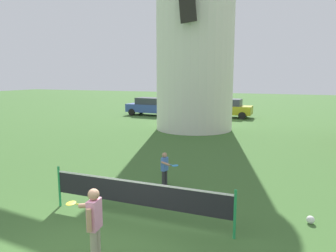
# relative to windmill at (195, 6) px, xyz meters

# --- Properties ---
(windmill) EXTENTS (10.20, 5.65, 16.50)m
(windmill) POSITION_rel_windmill_xyz_m (0.00, 0.00, 0.00)
(windmill) COLOR silver
(windmill) RESTS_ON ground_plane
(tennis_net) EXTENTS (4.71, 0.06, 1.10)m
(tennis_net) POSITION_rel_windmill_xyz_m (2.65, -13.32, -7.06)
(tennis_net) COLOR #238E4C
(tennis_net) RESTS_ON ground_plane
(player_near) EXTENTS (0.82, 0.48, 1.43)m
(player_near) POSITION_rel_windmill_xyz_m (2.67, -15.13, -6.94)
(player_near) COLOR #9E937F
(player_near) RESTS_ON ground_plane
(player_far) EXTENTS (0.66, 0.57, 1.08)m
(player_far) POSITION_rel_windmill_xyz_m (2.34, -10.79, -7.13)
(player_far) COLOR #333338
(player_far) RESTS_ON ground_plane
(stray_ball) EXTENTS (0.19, 0.19, 0.19)m
(stray_ball) POSITION_rel_windmill_xyz_m (6.54, -11.95, -7.65)
(stray_ball) COLOR silver
(stray_ball) RESTS_ON ground_plane
(parked_car_blue) EXTENTS (4.26, 2.06, 1.56)m
(parked_car_blue) POSITION_rel_windmill_xyz_m (-5.75, 5.60, -6.94)
(parked_car_blue) COLOR #334C99
(parked_car_blue) RESTS_ON ground_plane
(parked_car_mustard) EXTENTS (4.05, 1.90, 1.56)m
(parked_car_mustard) POSITION_rel_windmill_xyz_m (0.88, 6.71, -6.94)
(parked_car_mustard) COLOR #999919
(parked_car_mustard) RESTS_ON ground_plane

